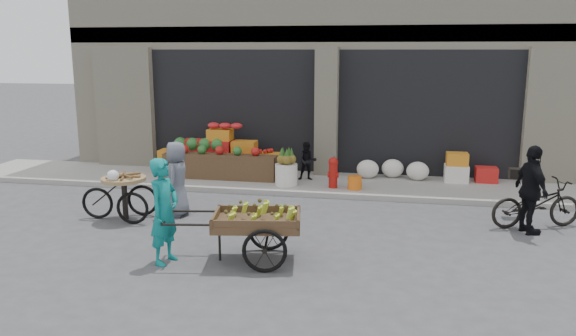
% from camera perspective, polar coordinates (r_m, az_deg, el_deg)
% --- Properties ---
extents(ground, '(80.00, 80.00, 0.00)m').
position_cam_1_polar(ground, '(9.63, 0.06, -7.61)').
color(ground, '#424244').
rests_on(ground, ground).
extents(sidewalk, '(18.00, 2.20, 0.12)m').
position_cam_1_polar(sidewalk, '(13.49, 3.37, -1.62)').
color(sidewalk, gray).
rests_on(sidewalk, ground).
extents(building, '(14.00, 6.45, 7.00)m').
position_cam_1_polar(building, '(17.03, 5.32, 12.41)').
color(building, beige).
rests_on(building, ground).
extents(fruit_display, '(3.10, 1.12, 1.24)m').
position_cam_1_polar(fruit_display, '(14.17, -6.46, 1.51)').
color(fruit_display, red).
rests_on(fruit_display, sidewalk).
extents(pineapple_bin, '(0.52, 0.52, 0.50)m').
position_cam_1_polar(pineapple_bin, '(13.06, -0.17, -0.66)').
color(pineapple_bin, silver).
rests_on(pineapple_bin, sidewalk).
extents(fire_hydrant, '(0.22, 0.22, 0.71)m').
position_cam_1_polar(fire_hydrant, '(12.82, 4.61, -0.33)').
color(fire_hydrant, '#A5140F').
rests_on(fire_hydrant, sidewalk).
extents(orange_bucket, '(0.32, 0.32, 0.30)m').
position_cam_1_polar(orange_bucket, '(12.78, 6.80, -1.49)').
color(orange_bucket, orange).
rests_on(orange_bucket, sidewalk).
extents(right_bay_goods, '(3.35, 0.60, 0.70)m').
position_cam_1_polar(right_bay_goods, '(13.92, 14.44, -0.09)').
color(right_bay_goods, silver).
rests_on(right_bay_goods, sidewalk).
extents(seated_person, '(0.51, 0.43, 0.93)m').
position_cam_1_polar(seated_person, '(13.53, 1.98, 0.70)').
color(seated_person, black).
rests_on(seated_person, sidewalk).
extents(banana_cart, '(2.37, 1.26, 0.94)m').
position_cam_1_polar(banana_cart, '(8.65, -3.50, -5.13)').
color(banana_cart, brown).
rests_on(banana_cart, ground).
extents(vendor_woman, '(0.50, 0.66, 1.64)m').
position_cam_1_polar(vendor_woman, '(8.74, -12.47, -4.30)').
color(vendor_woman, '#107B7A').
rests_on(vendor_woman, ground).
extents(tricycle_cart, '(1.45, 0.92, 0.95)m').
position_cam_1_polar(tricycle_cart, '(11.21, -16.33, -2.25)').
color(tricycle_cart, '#9E7F51').
rests_on(tricycle_cart, ground).
extents(vendor_grey, '(0.53, 0.76, 1.48)m').
position_cam_1_polar(vendor_grey, '(11.21, -11.21, -1.09)').
color(vendor_grey, slate).
rests_on(vendor_grey, ground).
extents(bicycle, '(1.82, 1.11, 0.90)m').
position_cam_1_polar(bicycle, '(11.29, 23.90, -3.32)').
color(bicycle, black).
rests_on(bicycle, ground).
extents(cyclist, '(0.66, 1.01, 1.59)m').
position_cam_1_polar(cyclist, '(10.78, 23.48, -2.06)').
color(cyclist, black).
rests_on(cyclist, ground).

